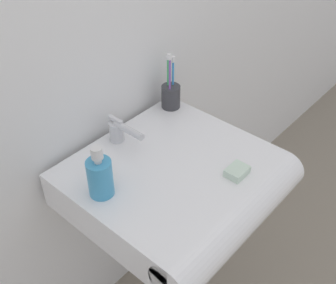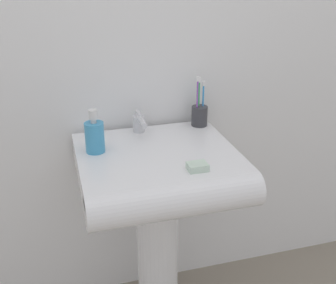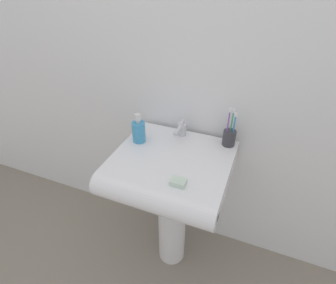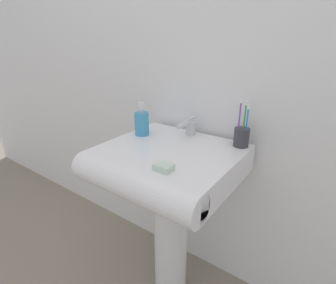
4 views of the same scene
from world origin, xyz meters
TOP-DOWN VIEW (x-y plane):
  - wall_back at (0.00, 0.29)m, footprint 5.00×0.05m
  - sink_pedestal at (0.00, 0.00)m, footprint 0.17×0.17m
  - sink_basin at (0.00, -0.05)m, footprint 0.58×0.56m
  - faucet at (-0.02, 0.18)m, footprint 0.05×0.14m
  - toothbrush_cup at (0.24, 0.20)m, footprint 0.07×0.07m
  - soap_bottle at (-0.21, 0.06)m, footprint 0.07×0.07m
  - bar_soap at (0.09, -0.18)m, footprint 0.07×0.05m

SIDE VIEW (x-z plane):
  - sink_pedestal at x=0.00m, z-range 0.00..0.71m
  - sink_basin at x=0.00m, z-range 0.71..0.83m
  - bar_soap at x=0.09m, z-range 0.83..0.86m
  - faucet at x=-0.02m, z-range 0.83..0.92m
  - toothbrush_cup at x=0.24m, z-range 0.77..0.99m
  - soap_bottle at x=-0.21m, z-range 0.81..0.97m
  - wall_back at x=0.00m, z-range 0.00..2.40m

